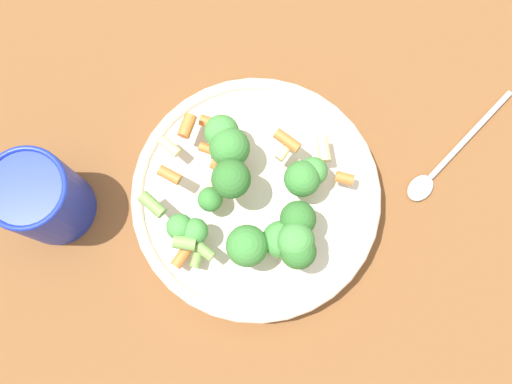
% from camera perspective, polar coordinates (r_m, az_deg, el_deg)
% --- Properties ---
extents(ground_plane, '(3.00, 3.00, 0.00)m').
position_cam_1_polar(ground_plane, '(0.71, 0.00, -0.98)').
color(ground_plane, brown).
extents(bowl, '(0.28, 0.28, 0.05)m').
position_cam_1_polar(bowl, '(0.68, 0.00, -0.59)').
color(bowl, beige).
rests_on(bowl, ground_plane).
extents(pasta_salad, '(0.17, 0.22, 0.08)m').
position_cam_1_polar(pasta_salad, '(0.62, 0.05, -0.83)').
color(pasta_salad, '#8CB766').
rests_on(pasta_salad, bowl).
extents(cup, '(0.09, 0.09, 0.11)m').
position_cam_1_polar(cup, '(0.69, -19.70, -0.57)').
color(cup, '#192DAD').
rests_on(cup, ground_plane).
extents(spoon, '(0.16, 0.12, 0.01)m').
position_cam_1_polar(spoon, '(0.74, 17.34, 2.53)').
color(spoon, silver).
rests_on(spoon, ground_plane).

